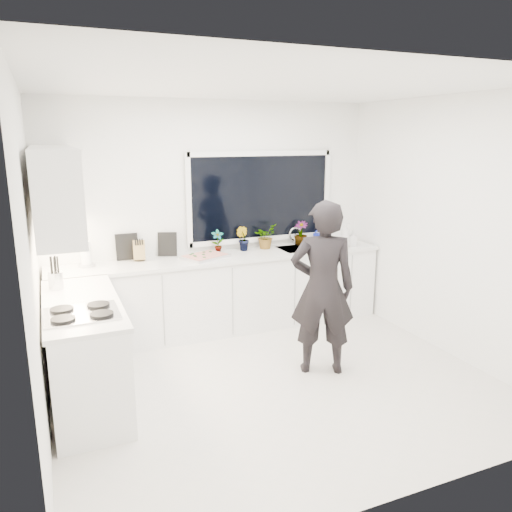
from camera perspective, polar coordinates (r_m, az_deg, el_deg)
name	(u,v)px	position (r m, az deg, el deg)	size (l,w,h in m)	color
floor	(275,382)	(4.93, 2.20, -14.22)	(4.00, 3.50, 0.02)	beige
wall_back	(214,215)	(6.07, -4.77, 4.64)	(4.00, 0.02, 2.70)	white
wall_left	(31,266)	(4.05, -24.28, -1.04)	(0.02, 3.50, 2.70)	white
wall_right	(450,228)	(5.61, 21.29, 3.01)	(0.02, 3.50, 2.70)	white
ceiling	(278,84)	(4.38, 2.54, 19.08)	(4.00, 3.50, 0.02)	white
window	(261,197)	(6.23, 0.58, 6.76)	(1.80, 0.02, 1.00)	black
base_cabinets_back	(224,294)	(6.00, -3.67, -4.40)	(3.92, 0.58, 0.88)	white
base_cabinets_left	(85,353)	(4.68, -18.91, -10.49)	(0.58, 1.60, 0.88)	white
countertop_back	(224,257)	(5.86, -3.70, -0.15)	(3.94, 0.62, 0.04)	silver
countertop_left	(81,303)	(4.52, -19.36, -5.14)	(0.62, 1.60, 0.04)	silver
upper_cabinets	(54,188)	(4.66, -22.06, 7.19)	(0.34, 2.10, 0.70)	white
sink	(302,252)	(6.29, 5.33, 0.49)	(0.58, 0.42, 0.14)	silver
faucet	(295,236)	(6.43, 4.52, 2.25)	(0.03, 0.03, 0.22)	silver
stovetop	(81,313)	(4.17, -19.32, -6.16)	(0.56, 0.48, 0.03)	black
person	(322,288)	(4.86, 7.60, -3.67)	(0.63, 0.41, 1.71)	black
pizza_tray	(205,257)	(5.77, -5.85, -0.07)	(0.48, 0.36, 0.03)	silver
pizza	(205,255)	(5.76, -5.86, 0.09)	(0.44, 0.32, 0.01)	#AC1622
watering_can	(318,238)	(6.56, 7.15, 2.00)	(0.14, 0.14, 0.13)	#1221AA
paper_towel_roll	(86,255)	(5.64, -18.87, 0.15)	(0.11, 0.11, 0.26)	white
knife_block	(139,251)	(5.75, -13.21, 0.56)	(0.13, 0.10, 0.22)	olive
utensil_crock	(56,281)	(4.91, -21.91, -2.64)	(0.13, 0.13, 0.16)	#B9B9BE
picture_frame_large	(167,244)	(5.90, -10.09, 1.35)	(0.22, 0.02, 0.28)	black
picture_frame_small	(127,247)	(5.82, -14.53, 1.04)	(0.25, 0.02, 0.30)	black
herb_plants	(266,236)	(6.20, 1.11, 2.25)	(1.33, 0.36, 0.31)	#26662D
soap_bottles	(347,236)	(6.41, 10.41, 2.28)	(0.25, 0.16, 0.30)	#D8BF66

